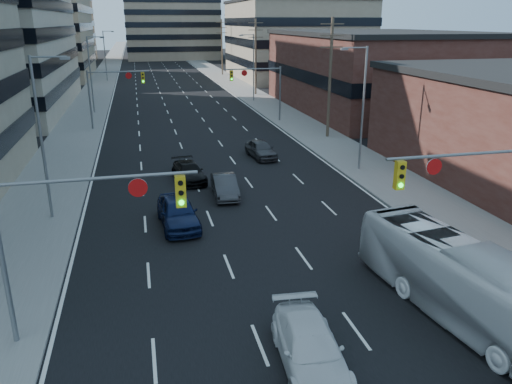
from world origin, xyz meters
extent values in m
cube|color=black|center=(0.00, 130.00, 0.01)|extent=(18.00, 300.00, 0.02)
cube|color=slate|center=(-11.50, 130.00, 0.07)|extent=(5.00, 300.00, 0.15)
cube|color=slate|center=(11.50, 130.00, 0.07)|extent=(5.00, 300.00, 0.15)
cube|color=gray|center=(-24.00, 100.00, 8.00)|extent=(20.00, 30.00, 16.00)
cube|color=#472119|center=(24.00, 50.00, 4.50)|extent=(20.00, 30.00, 9.00)
cube|color=gray|center=(25.00, 88.00, 7.00)|extent=(22.00, 28.00, 14.00)
cube|color=#ADA089|center=(-28.00, 140.00, 10.00)|extent=(24.00, 24.00, 20.00)
cube|color=gray|center=(32.00, 130.00, 6.00)|extent=(22.00, 22.00, 12.00)
cylinder|color=slate|center=(-10.00, 8.00, 3.00)|extent=(0.18, 0.18, 6.00)
cylinder|color=slate|center=(-6.75, 8.00, 5.80)|extent=(6.50, 0.12, 0.12)
cube|color=gold|center=(-4.10, 8.00, 5.15)|extent=(0.35, 0.28, 1.10)
cylinder|color=black|center=(-4.10, 7.84, 5.50)|extent=(0.18, 0.06, 0.18)
cylinder|color=black|center=(-4.10, 7.84, 5.15)|extent=(0.18, 0.06, 0.18)
cylinder|color=#0CE526|center=(-4.10, 7.84, 4.80)|extent=(0.18, 0.06, 0.18)
cylinder|color=white|center=(-5.50, 7.97, 5.40)|extent=(0.64, 0.06, 0.64)
cylinder|color=slate|center=(6.75, 8.00, 5.80)|extent=(6.50, 0.12, 0.12)
cube|color=gold|center=(4.10, 8.00, 5.15)|extent=(0.35, 0.28, 1.10)
cylinder|color=black|center=(4.10, 7.84, 5.50)|extent=(0.18, 0.06, 0.18)
cylinder|color=black|center=(4.10, 7.84, 5.15)|extent=(0.18, 0.06, 0.18)
cylinder|color=#0CE526|center=(4.10, 7.84, 4.80)|extent=(0.18, 0.06, 0.18)
cylinder|color=white|center=(5.50, 7.97, 5.40)|extent=(0.64, 0.06, 0.64)
cylinder|color=slate|center=(-10.00, 45.00, 3.00)|extent=(0.18, 0.18, 6.00)
cylinder|color=slate|center=(-7.00, 45.00, 5.80)|extent=(6.00, 0.12, 0.12)
cube|color=gold|center=(-4.60, 45.00, 5.15)|extent=(0.35, 0.28, 1.10)
cylinder|color=black|center=(-4.60, 44.84, 5.50)|extent=(0.18, 0.06, 0.18)
cylinder|color=black|center=(-4.60, 44.84, 5.15)|extent=(0.18, 0.06, 0.18)
cylinder|color=#0CE526|center=(-4.60, 44.84, 4.80)|extent=(0.18, 0.06, 0.18)
cylinder|color=white|center=(-6.00, 44.97, 5.40)|extent=(0.64, 0.06, 0.64)
cylinder|color=slate|center=(10.00, 45.00, 3.00)|extent=(0.18, 0.18, 6.00)
cylinder|color=slate|center=(7.00, 45.00, 5.80)|extent=(6.00, 0.12, 0.12)
cube|color=gold|center=(4.60, 45.00, 5.15)|extent=(0.35, 0.28, 1.10)
cylinder|color=black|center=(4.60, 44.84, 5.50)|extent=(0.18, 0.06, 0.18)
cylinder|color=black|center=(4.60, 44.84, 5.15)|extent=(0.18, 0.06, 0.18)
cylinder|color=#0CE526|center=(4.60, 44.84, 4.80)|extent=(0.18, 0.06, 0.18)
cylinder|color=white|center=(6.00, 44.97, 5.40)|extent=(0.64, 0.06, 0.64)
cylinder|color=#4C3D2D|center=(12.20, 36.00, 5.50)|extent=(0.28, 0.28, 11.00)
cube|color=#4C3D2D|center=(12.20, 36.00, 10.40)|extent=(2.20, 0.10, 0.10)
cube|color=#4C3D2D|center=(12.20, 36.00, 9.40)|extent=(2.20, 0.10, 0.10)
cube|color=#4C3D2D|center=(12.20, 36.00, 8.40)|extent=(2.20, 0.10, 0.10)
cylinder|color=#4C3D2D|center=(12.20, 66.00, 5.50)|extent=(0.28, 0.28, 11.00)
cube|color=#4C3D2D|center=(12.20, 66.00, 10.40)|extent=(2.20, 0.10, 0.10)
cube|color=#4C3D2D|center=(12.20, 66.00, 9.40)|extent=(2.20, 0.10, 0.10)
cube|color=#4C3D2D|center=(12.20, 66.00, 8.40)|extent=(2.20, 0.10, 0.10)
cylinder|color=#4C3D2D|center=(12.20, 96.00, 5.50)|extent=(0.28, 0.28, 11.00)
cube|color=#4C3D2D|center=(12.20, 96.00, 10.40)|extent=(2.20, 0.10, 0.10)
cube|color=#4C3D2D|center=(12.20, 96.00, 9.40)|extent=(2.20, 0.10, 0.10)
cube|color=#4C3D2D|center=(12.20, 96.00, 8.40)|extent=(2.20, 0.10, 0.10)
cylinder|color=slate|center=(-10.50, 20.00, 4.50)|extent=(0.16, 0.16, 9.00)
cylinder|color=slate|center=(-9.60, 20.00, 8.90)|extent=(1.80, 0.10, 0.10)
cube|color=slate|center=(-8.80, 20.00, 8.82)|extent=(0.50, 0.22, 0.14)
cylinder|color=slate|center=(-10.50, 55.00, 4.50)|extent=(0.16, 0.16, 9.00)
cylinder|color=slate|center=(-9.60, 55.00, 8.90)|extent=(1.80, 0.10, 0.10)
cube|color=slate|center=(-8.80, 55.00, 8.82)|extent=(0.50, 0.22, 0.14)
cylinder|color=slate|center=(-10.50, 90.00, 4.50)|extent=(0.16, 0.16, 9.00)
cylinder|color=slate|center=(-9.60, 90.00, 8.90)|extent=(1.80, 0.10, 0.10)
cube|color=slate|center=(-8.80, 90.00, 8.82)|extent=(0.50, 0.22, 0.14)
cylinder|color=slate|center=(10.50, 25.00, 4.50)|extent=(0.16, 0.16, 9.00)
cylinder|color=slate|center=(9.60, 25.00, 8.90)|extent=(1.80, 0.10, 0.10)
cube|color=slate|center=(8.80, 25.00, 8.82)|extent=(0.50, 0.22, 0.14)
cylinder|color=slate|center=(10.50, 60.00, 4.50)|extent=(0.16, 0.16, 9.00)
cylinder|color=slate|center=(9.60, 60.00, 8.90)|extent=(1.80, 0.10, 0.10)
cube|color=slate|center=(8.80, 60.00, 8.82)|extent=(0.50, 0.22, 0.14)
imported|color=silver|center=(-0.48, 4.56, 0.69)|extent=(2.29, 4.90, 1.38)
imported|color=silver|center=(6.00, 5.82, 1.48)|extent=(3.89, 10.84, 2.95)
imported|color=#0E183A|center=(-3.61, 17.33, 0.82)|extent=(2.28, 4.94, 1.64)
imported|color=#323234|center=(-0.29, 21.62, 0.68)|extent=(1.60, 4.17, 1.36)
imported|color=black|center=(-2.18, 25.38, 0.65)|extent=(2.37, 4.65, 1.29)
imported|color=#39393C|center=(4.22, 30.29, 0.72)|extent=(2.16, 4.40, 1.44)
camera|label=1|loc=(-5.29, -8.21, 10.64)|focal=35.00mm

